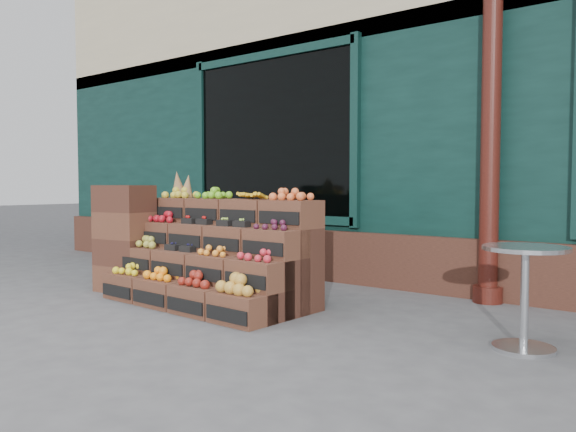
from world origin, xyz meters
The scene contains 6 objects.
ground centered at (0.00, 0.00, 0.00)m, with size 60.00×60.00×0.00m, color #4E4E51.
shop_facade centered at (0.00, 5.11, 2.40)m, with size 12.00×6.24×4.80m.
crate_display centered at (-0.90, 0.45, 0.40)m, with size 2.10×1.10×1.29m.
spare_crates centered at (-2.08, 0.27, 0.57)m, with size 0.61×0.46×1.13m.
bistro_table centered at (1.91, 0.60, 0.45)m, with size 0.57×0.57×0.72m.
shopkeeper centered at (-1.78, 2.95, 0.92)m, with size 0.67×0.44×1.84m, color #17511D.
Camera 1 is at (2.94, -3.39, 1.13)m, focal length 35.00 mm.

